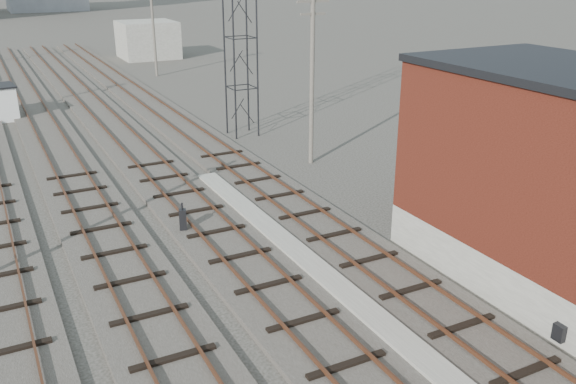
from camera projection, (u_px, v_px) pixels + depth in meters
ground at (83, 78)px, 56.94m from camera, size 320.00×320.00×0.00m
track_right at (178, 124)px, 40.52m from camera, size 3.20×90.00×0.39m
track_mid_right at (117, 131)px, 38.81m from camera, size 3.20×90.00×0.39m
track_mid_left at (51, 139)px, 37.09m from camera, size 3.20×90.00×0.39m
platform_curb at (363, 310)px, 18.88m from camera, size 0.90×28.00×0.26m
lattice_tower at (240, 11)px, 35.86m from camera, size 1.60×1.60×15.00m
utility_pole_right_a at (312, 74)px, 31.43m from camera, size 1.80×0.24×9.00m
utility_pole_right_b at (153, 24)px, 56.36m from camera, size 1.80×0.24×9.00m
shed_right at (148, 40)px, 68.39m from camera, size 6.00×6.00×4.00m
switch_stand at (183, 220)px, 24.28m from camera, size 0.36×0.36×1.24m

